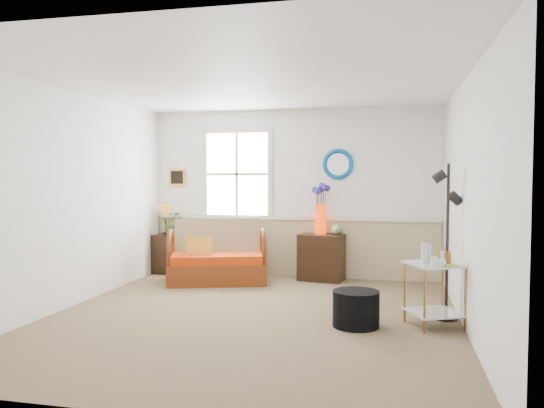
% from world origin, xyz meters
% --- Properties ---
extents(floor, '(4.50, 5.00, 0.01)m').
position_xyz_m(floor, '(0.00, 0.00, 0.00)').
color(floor, olive).
rests_on(floor, ground).
extents(ceiling, '(4.50, 5.00, 0.01)m').
position_xyz_m(ceiling, '(0.00, 0.00, 2.60)').
color(ceiling, white).
rests_on(ceiling, walls).
extents(walls, '(4.51, 5.01, 2.60)m').
position_xyz_m(walls, '(0.00, 0.00, 1.30)').
color(walls, white).
rests_on(walls, floor).
extents(wainscot, '(4.46, 0.02, 0.90)m').
position_xyz_m(wainscot, '(0.00, 2.48, 0.45)').
color(wainscot, tan).
rests_on(wainscot, walls).
extents(chair_rail, '(4.46, 0.04, 0.06)m').
position_xyz_m(chair_rail, '(0.00, 2.47, 0.92)').
color(chair_rail, silver).
rests_on(chair_rail, walls).
extents(window, '(1.14, 0.06, 1.44)m').
position_xyz_m(window, '(-0.90, 2.47, 1.60)').
color(window, white).
rests_on(window, walls).
extents(picture, '(0.28, 0.03, 0.28)m').
position_xyz_m(picture, '(-1.92, 2.48, 1.55)').
color(picture, '#B07429').
rests_on(picture, walls).
extents(mirror, '(0.47, 0.07, 0.47)m').
position_xyz_m(mirror, '(0.70, 2.48, 1.75)').
color(mirror, '#0A58A2').
rests_on(mirror, walls).
extents(loveseat, '(1.58, 1.19, 0.92)m').
position_xyz_m(loveseat, '(-1.00, 1.76, 0.46)').
color(loveseat, maroon).
rests_on(loveseat, floor).
extents(throw_pillow, '(0.39, 0.21, 0.38)m').
position_xyz_m(throw_pillow, '(-1.23, 1.63, 0.49)').
color(throw_pillow, orange).
rests_on(throw_pillow, loveseat).
extents(lamp_stand, '(0.40, 0.40, 0.63)m').
position_xyz_m(lamp_stand, '(-2.05, 2.30, 0.31)').
color(lamp_stand, black).
rests_on(lamp_stand, floor).
extents(table_lamp, '(0.30, 0.30, 0.47)m').
position_xyz_m(table_lamp, '(-2.04, 2.28, 0.86)').
color(table_lamp, '#BD892C').
rests_on(table_lamp, lamp_stand).
extents(potted_plant, '(0.36, 0.39, 0.29)m').
position_xyz_m(potted_plant, '(-1.91, 2.26, 0.77)').
color(potted_plant, '#3B6125').
rests_on(potted_plant, lamp_stand).
extents(cabinet, '(0.70, 0.51, 0.70)m').
position_xyz_m(cabinet, '(0.48, 2.26, 0.35)').
color(cabinet, black).
rests_on(cabinet, floor).
extents(flower_vase, '(0.25, 0.25, 0.75)m').
position_xyz_m(flower_vase, '(0.46, 2.30, 1.07)').
color(flower_vase, '#F53403').
rests_on(flower_vase, cabinet).
extents(side_table, '(0.69, 0.69, 0.67)m').
position_xyz_m(side_table, '(1.95, 0.06, 0.33)').
color(side_table, '#9E6A35').
rests_on(side_table, floor).
extents(tabletop_items, '(0.50, 0.50, 0.21)m').
position_xyz_m(tabletop_items, '(1.98, 0.03, 0.77)').
color(tabletop_items, silver).
rests_on(tabletop_items, side_table).
extents(floor_lamp, '(0.26, 0.26, 1.71)m').
position_xyz_m(floor_lamp, '(2.10, 0.39, 0.85)').
color(floor_lamp, black).
rests_on(floor_lamp, floor).
extents(ottoman, '(0.58, 0.58, 0.37)m').
position_xyz_m(ottoman, '(1.15, -0.11, 0.19)').
color(ottoman, black).
rests_on(ottoman, floor).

